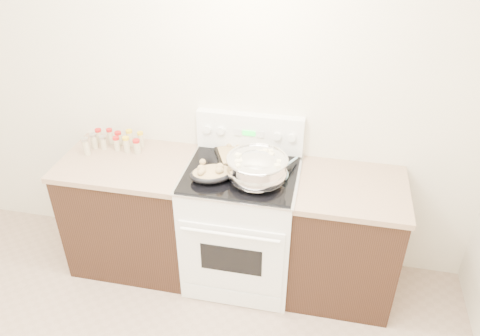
# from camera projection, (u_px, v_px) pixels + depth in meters

# --- Properties ---
(room_shell) EXTENTS (4.10, 3.60, 2.75)m
(room_shell) POSITION_uv_depth(u_px,v_px,m) (60.00, 195.00, 1.61)
(room_shell) COLOR silver
(room_shell) RESTS_ON ground
(counter_left) EXTENTS (0.93, 0.67, 0.92)m
(counter_left) POSITION_uv_depth(u_px,v_px,m) (135.00, 211.00, 3.54)
(counter_left) COLOR black
(counter_left) RESTS_ON ground
(counter_right) EXTENTS (0.73, 0.67, 0.92)m
(counter_right) POSITION_uv_depth(u_px,v_px,m) (344.00, 239.00, 3.28)
(counter_right) COLOR black
(counter_right) RESTS_ON ground
(kitchen_range) EXTENTS (0.78, 0.73, 1.22)m
(kitchen_range) POSITION_uv_depth(u_px,v_px,m) (242.00, 223.00, 3.38)
(kitchen_range) COLOR white
(kitchen_range) RESTS_ON ground
(mixing_bowl) EXTENTS (0.44, 0.44, 0.23)m
(mixing_bowl) POSITION_uv_depth(u_px,v_px,m) (257.00, 169.00, 2.98)
(mixing_bowl) COLOR silver
(mixing_bowl) RESTS_ON kitchen_range
(roasting_pan) EXTENTS (0.34, 0.30, 0.11)m
(roasting_pan) POSITION_uv_depth(u_px,v_px,m) (211.00, 173.00, 3.02)
(roasting_pan) COLOR black
(roasting_pan) RESTS_ON kitchen_range
(baking_sheet) EXTENTS (0.46, 0.40, 0.06)m
(baking_sheet) POSITION_uv_depth(u_px,v_px,m) (245.00, 153.00, 3.29)
(baking_sheet) COLOR black
(baking_sheet) RESTS_ON kitchen_range
(wooden_spoon) EXTENTS (0.04, 0.28, 0.04)m
(wooden_spoon) POSITION_uv_depth(u_px,v_px,m) (250.00, 177.00, 3.06)
(wooden_spoon) COLOR tan
(wooden_spoon) RESTS_ON kitchen_range
(blue_ladle) EXTENTS (0.12, 0.29, 0.11)m
(blue_ladle) POSITION_uv_depth(u_px,v_px,m) (283.00, 173.00, 3.04)
(blue_ladle) COLOR #86B0C7
(blue_ladle) RESTS_ON kitchen_range
(spice_jars) EXTENTS (0.39, 0.24, 0.13)m
(spice_jars) POSITION_uv_depth(u_px,v_px,m) (114.00, 141.00, 3.41)
(spice_jars) COLOR #BFB28C
(spice_jars) RESTS_ON counter_left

